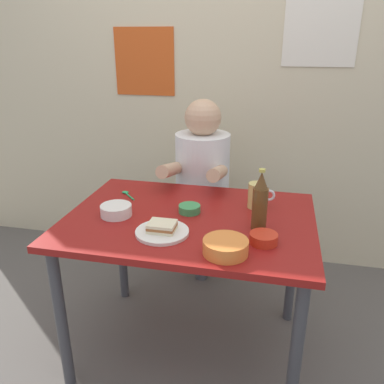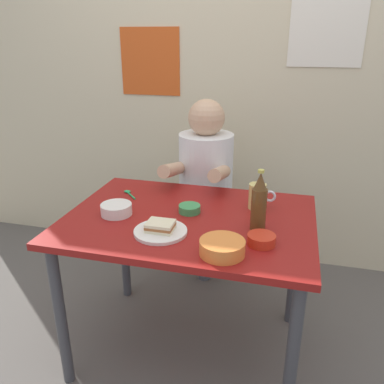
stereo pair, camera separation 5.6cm
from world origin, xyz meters
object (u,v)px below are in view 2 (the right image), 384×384
beer_bottle (259,203)px  person_seated (205,169)px  stool (205,231)px  rice_bowl_white (116,209)px  plate_orange (161,231)px  beer_mug (258,196)px  sandwich (160,226)px  dining_table (189,235)px

beer_bottle → person_seated: bearing=119.3°
stool → rice_bowl_white: (-0.26, -0.69, 0.42)m
person_seated → rice_bowl_white: (-0.26, -0.68, 0.00)m
plate_orange → stool: bearing=89.5°
beer_bottle → rice_bowl_white: (-0.63, -0.01, -0.09)m
beer_mug → sandwich: bearing=-135.3°
stool → person_seated: 0.42m
person_seated → plate_orange: person_seated is taller
person_seated → beer_mug: size_ratio=5.71×
stool → beer_bottle: size_ratio=1.72×
person_seated → sandwich: size_ratio=6.54×
sandwich → rice_bowl_white: (-0.25, 0.12, -0.00)m
dining_table → beer_mug: (0.28, 0.17, 0.15)m
beer_bottle → beer_mug: bearing=96.1°
sandwich → beer_mug: beer_mug is taller
stool → beer_mug: (0.35, -0.46, 0.45)m
plate_orange → beer_bottle: beer_bottle is taller
dining_table → stool: (-0.07, 0.63, -0.30)m
dining_table → plate_orange: bearing=-112.0°
plate_orange → beer_mug: bearing=44.7°
plate_orange → rice_bowl_white: rice_bowl_white is taller
rice_bowl_white → beer_bottle: bearing=0.9°
person_seated → stool: bearing=90.0°
dining_table → rice_bowl_white: 0.35m
plate_orange → sandwich: size_ratio=2.00×
dining_table → sandwich: size_ratio=10.00×
stool → dining_table: bearing=-84.0°
beer_bottle → rice_bowl_white: size_ratio=1.87×
person_seated → beer_mug: 0.57m
person_seated → rice_bowl_white: bearing=-111.0°
sandwich → rice_bowl_white: 0.28m
beer_bottle → stool: bearing=118.9°
stool → sandwich: size_ratio=4.09×
dining_table → beer_mug: 0.37m
person_seated → beer_bottle: (0.37, -0.67, 0.09)m
stool → sandwich: bearing=-90.5°
plate_orange → beer_mug: size_ratio=1.75×
stool → sandwich: (-0.01, -0.81, 0.42)m
dining_table → sandwich: bearing=-112.0°
stool → rice_bowl_white: 0.85m
sandwich → beer_mug: bearing=44.7°
rice_bowl_white → stool: bearing=69.4°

